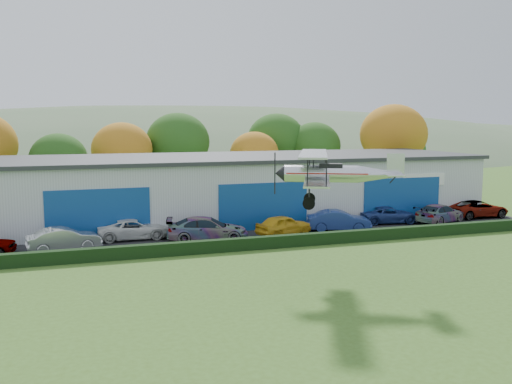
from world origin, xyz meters
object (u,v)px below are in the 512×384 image
object	(u,v)px
car_6	(389,215)
biplane	(332,172)
car_1	(64,239)
car_3	(208,229)
car_7	(440,213)
car_4	(284,225)
car_5	(339,221)
car_2	(134,229)
hangar	(241,186)
car_8	(478,209)

from	to	relation	value
car_6	biplane	distance (m)	17.70
car_6	car_1	bearing A→B (deg)	102.90
car_3	car_7	size ratio (longest dim) A/B	1.10
car_4	car_5	xyz separation A→B (m)	(4.49, 0.17, 0.04)
biplane	car_2	bearing A→B (deg)	148.94
car_1	car_3	xyz separation A→B (m)	(9.33, 0.15, 0.06)
car_2	biplane	world-z (taller)	biplane
hangar	car_8	world-z (taller)	hangar
car_1	car_6	size ratio (longest dim) A/B	0.95
car_6	car_3	bearing A→B (deg)	105.18
car_1	car_6	xyz separation A→B (m)	(24.72, 2.03, -0.08)
car_8	biplane	bearing A→B (deg)	121.83
hangar	car_6	world-z (taller)	hangar
hangar	car_3	size ratio (longest dim) A/B	7.30
hangar	car_4	bearing A→B (deg)	-85.11
car_4	car_6	world-z (taller)	car_4
hangar	biplane	xyz separation A→B (m)	(-0.79, -19.33, 2.97)
hangar	car_7	world-z (taller)	hangar
car_5	car_8	distance (m)	14.01
hangar	car_1	world-z (taller)	hangar
hangar	car_3	xyz separation A→B (m)	(-4.91, -8.49, -1.80)
car_3	biplane	world-z (taller)	biplane
car_6	biplane	size ratio (longest dim) A/B	0.65
car_3	car_4	xyz separation A→B (m)	(5.63, 0.08, -0.08)
hangar	car_5	size ratio (longest dim) A/B	8.64
car_5	car_6	size ratio (longest dim) A/B	0.99
car_4	car_6	xyz separation A→B (m)	(9.76, 1.80, -0.07)
car_2	car_4	world-z (taller)	car_4
car_4	car_8	distance (m)	18.49
car_4	biplane	distance (m)	12.05
car_6	car_7	xyz separation A→B (m)	(4.09, -0.98, 0.07)
car_3	car_7	world-z (taller)	car_3
car_1	car_3	size ratio (longest dim) A/B	0.81
car_1	biplane	bearing A→B (deg)	-139.55
hangar	car_2	xyz separation A→B (m)	(-9.66, -6.43, -1.92)
car_7	biplane	bearing A→B (deg)	105.11
car_1	car_8	world-z (taller)	car_1
hangar	car_5	distance (m)	9.91
car_4	car_6	distance (m)	9.93
car_2	car_7	xyz separation A→B (m)	(24.23, -1.15, 0.05)
car_1	car_7	world-z (taller)	car_1
hangar	car_8	distance (m)	20.32
car_4	car_8	size ratio (longest dim) A/B	0.82
car_2	car_6	bearing A→B (deg)	-90.19
hangar	car_5	xyz separation A→B (m)	(5.20, -8.23, -1.83)
car_3	car_6	world-z (taller)	car_3
car_8	hangar	bearing A→B (deg)	70.19
car_8	car_5	bearing A→B (deg)	95.87
hangar	car_5	bearing A→B (deg)	-57.68
hangar	car_2	world-z (taller)	hangar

